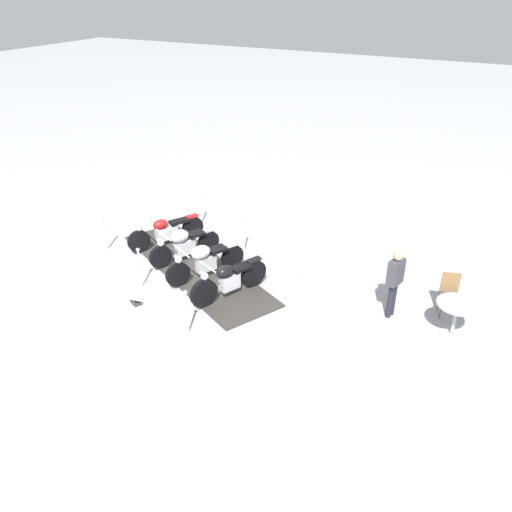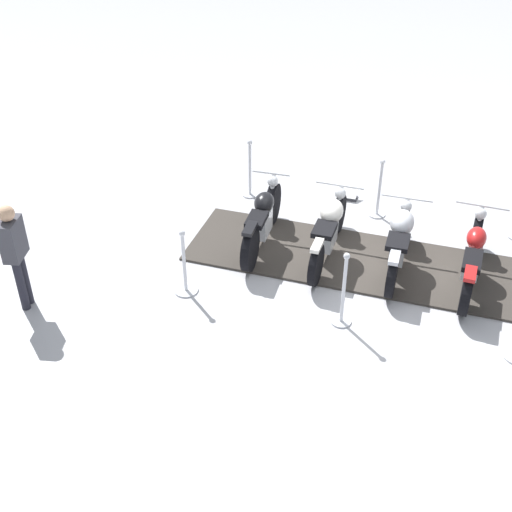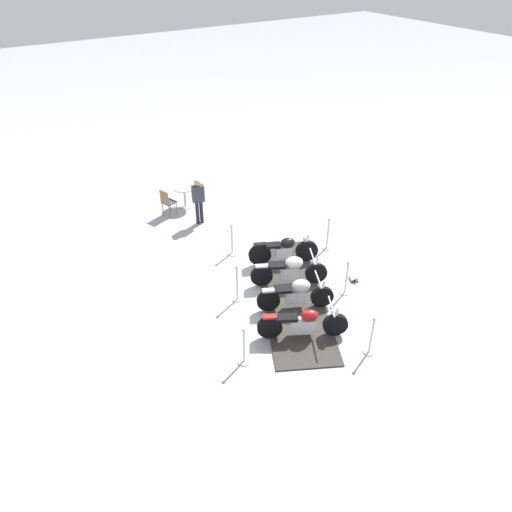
{
  "view_description": "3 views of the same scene",
  "coord_description": "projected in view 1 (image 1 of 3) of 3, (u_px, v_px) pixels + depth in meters",
  "views": [
    {
      "loc": [
        -6.76,
        9.5,
        6.73
      ],
      "look_at": [
        -1.62,
        -0.26,
        0.66
      ],
      "focal_mm": 36.31,
      "sensor_mm": 36.0,
      "label": 1
    },
    {
      "loc": [
        -2.94,
        -8.19,
        6.0
      ],
      "look_at": [
        -1.77,
        -0.77,
        0.84
      ],
      "focal_mm": 47.24,
      "sensor_mm": 36.0,
      "label": 2
    },
    {
      "loc": [
        8.37,
        -6.5,
        8.47
      ],
      "look_at": [
        -1.38,
        -0.29,
        0.66
      ],
      "focal_mm": 34.24,
      "sensor_mm": 36.0,
      "label": 3
    }
  ],
  "objects": [
    {
      "name": "ground_plane",
      "position": [
        196.0,
        269.0,
        13.37
      ],
      "size": [
        80.0,
        80.0,
        0.0
      ],
      "primitive_type": "plane",
      "color": "#B2B2B7"
    },
    {
      "name": "display_platform",
      "position": [
        196.0,
        268.0,
        13.36
      ],
      "size": [
        5.56,
        3.88,
        0.04
      ],
      "primitive_type": "cube",
      "rotation": [
        0.0,
        0.0,
        2.68
      ],
      "color": "#38332D",
      "rests_on": "ground_plane"
    },
    {
      "name": "motorcycle_maroon",
      "position": [
        165.0,
        231.0,
        14.29
      ],
      "size": [
        1.27,
        2.03,
        0.92
      ],
      "rotation": [
        0.0,
        0.0,
        1.07
      ],
      "color": "black",
      "rests_on": "display_platform"
    },
    {
      "name": "motorcycle_chrome",
      "position": [
        184.0,
        244.0,
        13.49
      ],
      "size": [
        1.11,
        1.9,
        0.91
      ],
      "rotation": [
        0.0,
        0.0,
        1.12
      ],
      "color": "black",
      "rests_on": "display_platform"
    },
    {
      "name": "motorcycle_cream",
      "position": [
        204.0,
        260.0,
        12.72
      ],
      "size": [
        1.19,
        1.98,
        0.92
      ],
      "rotation": [
        0.0,
        0.0,
        1.09
      ],
      "color": "black",
      "rests_on": "display_platform"
    },
    {
      "name": "motorcycle_black",
      "position": [
        229.0,
        279.0,
        11.98
      ],
      "size": [
        1.01,
        1.97,
        0.99
      ],
      "rotation": [
        0.0,
        0.0,
        1.15
      ],
      "color": "black",
      "rests_on": "display_platform"
    },
    {
      "name": "stanchion_right_rear",
      "position": [
        187.0,
        319.0,
        10.78
      ],
      "size": [
        0.28,
        0.28,
        1.08
      ],
      "color": "silver",
      "rests_on": "ground_plane"
    },
    {
      "name": "stanchion_right_front",
      "position": [
        105.0,
        238.0,
        14.06
      ],
      "size": [
        0.29,
        0.29,
        1.09
      ],
      "color": "silver",
      "rests_on": "ground_plane"
    },
    {
      "name": "stanchion_left_mid",
      "position": [
        244.0,
        239.0,
        13.93
      ],
      "size": [
        0.29,
        0.29,
        1.14
      ],
      "color": "silver",
      "rests_on": "ground_plane"
    },
    {
      "name": "stanchion_right_mid",
      "position": [
        141.0,
        273.0,
        12.43
      ],
      "size": [
        0.29,
        0.29,
        1.06
      ],
      "color": "silver",
      "rests_on": "ground_plane"
    },
    {
      "name": "stanchion_left_front",
      "position": [
        201.0,
        214.0,
        15.62
      ],
      "size": [
        0.33,
        0.33,
        1.03
      ],
      "color": "silver",
      "rests_on": "ground_plane"
    },
    {
      "name": "stanchion_left_rear",
      "position": [
        298.0,
        278.0,
        12.34
      ],
      "size": [
        0.35,
        0.35,
        1.05
      ],
      "color": "silver",
      "rests_on": "ground_plane"
    },
    {
      "name": "info_placard",
      "position": [
        136.0,
        301.0,
        11.95
      ],
      "size": [
        0.37,
        0.34,
        0.22
      ],
      "rotation": [
        0.0,
        0.0,
        5.82
      ],
      "color": "#333338",
      "rests_on": "ground_plane"
    },
    {
      "name": "cafe_table",
      "position": [
        456.0,
        311.0,
        10.65
      ],
      "size": [
        0.86,
        0.86,
        0.79
      ],
      "color": "#B7B7BC",
      "rests_on": "ground_plane"
    },
    {
      "name": "cafe_chair_near_table",
      "position": [
        450.0,
        292.0,
        11.38
      ],
      "size": [
        0.5,
        0.5,
        0.97
      ],
      "rotation": [
        0.0,
        0.0,
        1.89
      ],
      "color": "olive",
      "rests_on": "ground_plane"
    },
    {
      "name": "bystander_person",
      "position": [
        395.0,
        278.0,
        11.09
      ],
      "size": [
        0.31,
        0.44,
        1.63
      ],
      "rotation": [
        0.0,
        0.0,
        -0.25
      ],
      "color": "#23232D",
      "rests_on": "ground_plane"
    }
  ]
}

